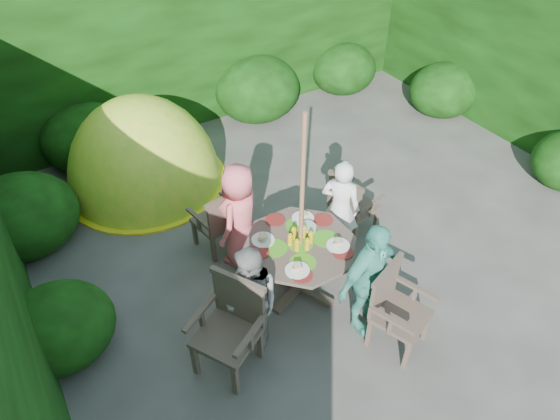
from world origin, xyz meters
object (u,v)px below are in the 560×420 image
garden_chair_right (351,204)px  child_back (240,216)px  patio_table (300,251)px  garden_chair_left (231,325)px  child_front (369,280)px  parasol_pole (301,213)px  garden_chair_back (220,220)px  garden_chair_front (395,307)px  dome_tent (148,183)px  child_right (340,208)px  child_left (252,299)px

garden_chair_right → child_back: size_ratio=0.66×
patio_table → garden_chair_left: (-1.02, -0.41, -0.07)m
child_back → garden_chair_right: bearing=133.2°
garden_chair_left → child_front: bearing=46.0°
parasol_pole → garden_chair_back: (-0.44, 1.02, -0.65)m
garden_chair_front → dome_tent: size_ratio=0.35×
child_front → dome_tent: bearing=99.4°
garden_chair_left → garden_chair_front: (1.44, -0.60, -0.04)m
garden_chair_left → child_right: bearing=82.1°
parasol_pole → dome_tent: 3.05m
garden_chair_right → child_front: (-0.70, -1.18, 0.20)m
child_right → parasol_pole: bearing=73.3°
child_left → child_front: 1.13m
child_left → child_front: bearing=57.7°
garden_chair_right → garden_chair_back: 1.57m
garden_chair_back → dome_tent: bearing=-89.0°
garden_chair_back → child_right: 1.39m
garden_chair_left → child_back: (0.71, 1.15, 0.15)m
patio_table → child_back: 0.80m
child_front → patio_table: bearing=104.6°
patio_table → garden_chair_left: size_ratio=1.63×
child_left → garden_chair_right: bearing=103.2°
child_left → child_back: child_back is taller
garden_chair_front → child_right: bearing=56.6°
parasol_pole → garden_chair_front: parasol_pole is taller
child_right → child_left: size_ratio=1.05×
garden_chair_front → child_front: (-0.12, 0.28, 0.20)m
child_left → dome_tent: (-0.03, 3.04, -0.59)m
child_back → child_right: bearing=123.6°
garden_chair_back → garden_chair_front: garden_chair_front is taller
child_right → garden_chair_right: bearing=-103.9°
garden_chair_front → child_left: 1.37m
child_right → dome_tent: bearing=-7.6°
garden_chair_left → child_left: bearing=80.3°
garden_chair_right → garden_chair_left: 2.20m
child_left → patio_table: bearing=102.8°
garden_chair_back → child_right: size_ratio=0.67×
patio_table → garden_chair_right: garden_chair_right is taller
child_back → parasol_pole: bearing=78.6°
child_front → child_right: bearing=59.9°
garden_chair_right → garden_chair_left: bearing=101.4°
garden_chair_back → garden_chair_right: bearing=148.8°
child_left → garden_chair_front: bearing=48.8°
child_left → child_front: child_front is taller
child_left → child_front: size_ratio=0.89×
garden_chair_right → garden_chair_front: (-0.59, -1.45, 0.01)m
garden_chair_right → garden_chair_left: (-2.03, -0.85, 0.05)m
child_right → dome_tent: 2.92m
parasol_pole → garden_chair_right: parasol_pole is taller
garden_chair_back → child_left: (-0.30, -1.32, 0.14)m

